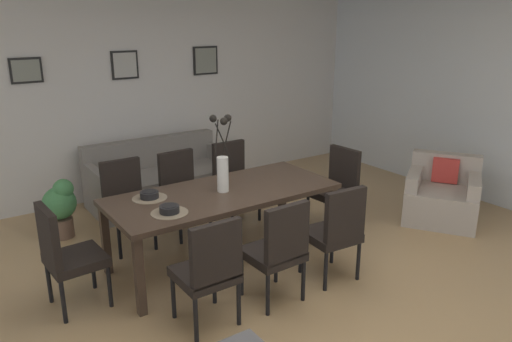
{
  "coord_description": "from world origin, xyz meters",
  "views": [
    {
      "loc": [
        -2.35,
        -3.09,
        2.35
      ],
      "look_at": [
        0.25,
        0.7,
        0.9
      ],
      "focal_mm": 34.73,
      "sensor_mm": 36.0,
      "label": 1
    }
  ],
  "objects_px": {
    "dining_table": "(223,198)",
    "framed_picture_right": "(206,60)",
    "dining_chair_far_left": "(278,247)",
    "potted_plant": "(61,205)",
    "bowl_near_right": "(149,194)",
    "dining_chair_far_right": "(182,189)",
    "framed_picture_left": "(26,71)",
    "dining_chair_near_left": "(209,268)",
    "dining_chair_head_east": "(337,184)",
    "armchair": "(442,196)",
    "centerpiece_vase": "(223,163)",
    "sofa": "(161,181)",
    "dining_chair_mid_left": "(336,229)",
    "bowl_near_left": "(169,209)",
    "framed_picture_center": "(125,65)",
    "dining_chair_head_west": "(65,252)",
    "dining_chair_near_right": "(126,200)",
    "dining_chair_mid_right": "(234,177)"
  },
  "relations": [
    {
      "from": "dining_chair_mid_right",
      "to": "framed_picture_center",
      "type": "relative_size",
      "value": 2.56
    },
    {
      "from": "dining_chair_near_right",
      "to": "dining_chair_head_east",
      "type": "xyz_separation_m",
      "value": [
        2.17,
        -0.88,
        0.0
      ]
    },
    {
      "from": "potted_plant",
      "to": "bowl_near_left",
      "type": "bearing_deg",
      "value": -73.1
    },
    {
      "from": "dining_table",
      "to": "dining_chair_head_west",
      "type": "relative_size",
      "value": 2.39
    },
    {
      "from": "dining_chair_mid_left",
      "to": "dining_chair_head_east",
      "type": "distance_m",
      "value": 1.26
    },
    {
      "from": "dining_chair_mid_left",
      "to": "potted_plant",
      "type": "distance_m",
      "value": 3.01
    },
    {
      "from": "dining_chair_far_right",
      "to": "dining_chair_near_left",
      "type": "bearing_deg",
      "value": -109.99
    },
    {
      "from": "dining_table",
      "to": "centerpiece_vase",
      "type": "xyz_separation_m",
      "value": [
        0.0,
        0.0,
        0.35
      ]
    },
    {
      "from": "dining_chair_mid_right",
      "to": "dining_table",
      "type": "bearing_deg",
      "value": -127.0
    },
    {
      "from": "dining_chair_far_right",
      "to": "bowl_near_right",
      "type": "height_order",
      "value": "dining_chair_far_right"
    },
    {
      "from": "bowl_near_left",
      "to": "framed_picture_center",
      "type": "distance_m",
      "value": 2.88
    },
    {
      "from": "bowl_near_left",
      "to": "framed_picture_left",
      "type": "height_order",
      "value": "framed_picture_left"
    },
    {
      "from": "framed_picture_left",
      "to": "dining_chair_near_left",
      "type": "bearing_deg",
      "value": -80.89
    },
    {
      "from": "dining_chair_far_left",
      "to": "bowl_near_right",
      "type": "xyz_separation_m",
      "value": [
        -0.65,
        1.11,
        0.27
      ]
    },
    {
      "from": "dining_chair_mid_left",
      "to": "bowl_near_right",
      "type": "xyz_separation_m",
      "value": [
        -1.31,
        1.11,
        0.27
      ]
    },
    {
      "from": "dining_chair_near_right",
      "to": "dining_chair_far_right",
      "type": "bearing_deg",
      "value": -1.54
    },
    {
      "from": "sofa",
      "to": "framed_picture_center",
      "type": "relative_size",
      "value": 5.08
    },
    {
      "from": "dining_chair_near_left",
      "to": "dining_chair_far_right",
      "type": "xyz_separation_m",
      "value": [
        0.64,
        1.75,
        0.0
      ]
    },
    {
      "from": "dining_chair_head_west",
      "to": "dining_chair_head_east",
      "type": "xyz_separation_m",
      "value": [
        3.01,
        0.0,
        0.0
      ]
    },
    {
      "from": "bowl_near_left",
      "to": "framed_picture_center",
      "type": "xyz_separation_m",
      "value": [
        0.66,
        2.63,
        0.96
      ]
    },
    {
      "from": "dining_chair_head_west",
      "to": "framed_picture_right",
      "type": "relative_size",
      "value": 2.35
    },
    {
      "from": "dining_chair_far_left",
      "to": "dining_chair_head_east",
      "type": "distance_m",
      "value": 1.77
    },
    {
      "from": "dining_chair_near_right",
      "to": "potted_plant",
      "type": "xyz_separation_m",
      "value": [
        -0.53,
        0.6,
        -0.14
      ]
    },
    {
      "from": "dining_chair_far_right",
      "to": "framed_picture_left",
      "type": "relative_size",
      "value": 2.6
    },
    {
      "from": "dining_chair_near_left",
      "to": "dining_chair_far_left",
      "type": "relative_size",
      "value": 1.0
    },
    {
      "from": "dining_chair_far_right",
      "to": "framed_picture_left",
      "type": "xyz_separation_m",
      "value": [
        -1.17,
        1.54,
        1.23
      ]
    },
    {
      "from": "sofa",
      "to": "potted_plant",
      "type": "bearing_deg",
      "value": -163.15
    },
    {
      "from": "dining_chair_far_left",
      "to": "potted_plant",
      "type": "relative_size",
      "value": 1.37
    },
    {
      "from": "dining_chair_head_west",
      "to": "framed_picture_left",
      "type": "height_order",
      "value": "framed_picture_left"
    },
    {
      "from": "bowl_near_right",
      "to": "framed_picture_center",
      "type": "distance_m",
      "value": 2.49
    },
    {
      "from": "dining_table",
      "to": "framed_picture_right",
      "type": "distance_m",
      "value": 2.89
    },
    {
      "from": "dining_chair_far_left",
      "to": "potted_plant",
      "type": "distance_m",
      "value": 2.66
    },
    {
      "from": "dining_table",
      "to": "dining_chair_far_right",
      "type": "height_order",
      "value": "dining_chair_far_right"
    },
    {
      "from": "centerpiece_vase",
      "to": "sofa",
      "type": "distance_m",
      "value": 2.05
    },
    {
      "from": "dining_table",
      "to": "framed_picture_center",
      "type": "height_order",
      "value": "framed_picture_center"
    },
    {
      "from": "dining_chair_near_left",
      "to": "framed_picture_right",
      "type": "relative_size",
      "value": 2.35
    },
    {
      "from": "dining_chair_head_east",
      "to": "armchair",
      "type": "bearing_deg",
      "value": -25.19
    },
    {
      "from": "dining_table",
      "to": "dining_chair_mid_right",
      "type": "height_order",
      "value": "dining_chair_mid_right"
    },
    {
      "from": "dining_table",
      "to": "framed_picture_right",
      "type": "relative_size",
      "value": 5.62
    },
    {
      "from": "centerpiece_vase",
      "to": "framed_picture_center",
      "type": "bearing_deg",
      "value": 90.02
    },
    {
      "from": "dining_chair_head_east",
      "to": "framed_picture_center",
      "type": "bearing_deg",
      "value": 122.3
    },
    {
      "from": "dining_chair_head_east",
      "to": "framed_picture_center",
      "type": "height_order",
      "value": "framed_picture_center"
    },
    {
      "from": "dining_chair_far_right",
      "to": "framed_picture_center",
      "type": "bearing_deg",
      "value": 89.52
    },
    {
      "from": "bowl_near_right",
      "to": "framed_picture_right",
      "type": "bearing_deg",
      "value": 50.1
    },
    {
      "from": "dining_chair_far_left",
      "to": "potted_plant",
      "type": "xyz_separation_m",
      "value": [
        -1.17,
        2.39,
        -0.14
      ]
    },
    {
      "from": "dining_table",
      "to": "dining_chair_near_left",
      "type": "xyz_separation_m",
      "value": [
        -0.65,
        -0.88,
        -0.16
      ]
    },
    {
      "from": "framed_picture_center",
      "to": "framed_picture_right",
      "type": "distance_m",
      "value": 1.18
    },
    {
      "from": "dining_chair_near_left",
      "to": "dining_chair_mid_left",
      "type": "bearing_deg",
      "value": -0.7
    },
    {
      "from": "centerpiece_vase",
      "to": "sofa",
      "type": "height_order",
      "value": "centerpiece_vase"
    },
    {
      "from": "dining_chair_near_right",
      "to": "sofa",
      "type": "relative_size",
      "value": 0.5
    }
  ]
}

